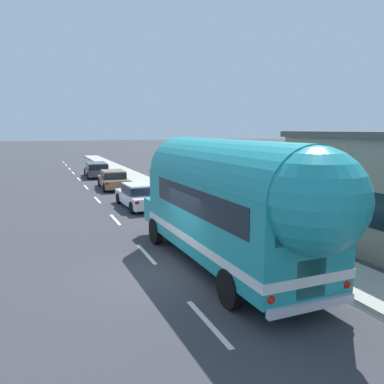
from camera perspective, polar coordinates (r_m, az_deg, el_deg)
The scene contains 7 objects.
ground_plane at distance 12.35m, azimuth -4.16°, elevation -11.83°, with size 300.00×300.00×0.00m, color #38383D.
lane_markings at distance 25.35m, azimuth -7.41°, elevation -0.94°, with size 3.99×80.00×0.01m.
sidewalk_slab at distance 23.03m, azimuth -0.06°, elevation -1.71°, with size 2.15×90.00×0.15m, color #ADA89E.
painted_bus at distance 11.80m, azimuth 5.87°, elevation -1.21°, with size 2.75×10.57×4.12m.
car_lead at distance 22.42m, azimuth -7.60°, elevation -0.37°, with size 2.09×4.57×1.37m.
car_second at distance 29.94m, azimuth -11.47°, elevation 1.93°, with size 2.04×4.74×1.37m.
car_third at distance 37.47m, azimuth -13.81°, elevation 3.34°, with size 2.15×4.77×1.37m.
Camera 1 is at (-3.47, -11.00, 4.42)m, focal length 36.42 mm.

